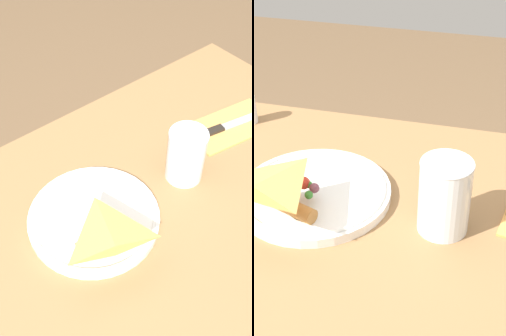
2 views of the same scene
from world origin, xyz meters
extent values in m
cube|color=olive|center=(0.00, 0.00, 0.71)|extent=(1.27, 0.68, 0.03)
cube|color=#4C3823|center=(0.59, 0.29, 0.35)|extent=(0.06, 0.06, 0.70)
cylinder|color=white|center=(0.00, 0.05, 0.73)|extent=(0.25, 0.25, 0.02)
torus|color=white|center=(0.00, 0.05, 0.74)|extent=(0.23, 0.23, 0.01)
pyramid|color=#DBA351|center=(0.00, 0.04, 0.75)|extent=(0.14, 0.14, 0.02)
cylinder|color=#B77A3D|center=(-0.02, -0.02, 0.75)|extent=(0.11, 0.06, 0.02)
sphere|color=red|center=(-0.01, 0.02, 0.77)|extent=(0.02, 0.02, 0.02)
sphere|color=#7A4256|center=(0.01, 0.02, 0.77)|extent=(0.02, 0.02, 0.02)
sphere|color=red|center=(-0.02, 0.02, 0.77)|extent=(0.02, 0.02, 0.02)
sphere|color=#388433|center=(0.00, 0.03, 0.77)|extent=(0.01, 0.01, 0.01)
sphere|color=#388433|center=(-0.02, 0.02, 0.77)|extent=(0.02, 0.02, 0.02)
sphere|color=#388433|center=(0.01, 0.00, 0.77)|extent=(0.01, 0.01, 0.01)
cylinder|color=white|center=(0.21, 0.02, 0.78)|extent=(0.08, 0.08, 0.12)
cylinder|color=white|center=(0.21, 0.02, 0.78)|extent=(0.07, 0.07, 0.10)
torus|color=white|center=(0.21, 0.02, 0.84)|extent=(0.08, 0.08, 0.00)
cube|color=#E59E4C|center=(0.40, 0.06, 0.73)|extent=(0.22, 0.14, 0.00)
cube|color=black|center=(0.34, 0.07, 0.73)|extent=(0.08, 0.03, 0.01)
cube|color=silver|center=(0.44, 0.05, 0.73)|extent=(0.13, 0.04, 0.00)
camera|label=1|loc=(-0.25, -0.35, 1.38)|focal=45.00mm
camera|label=2|loc=(0.27, -0.58, 1.23)|focal=55.00mm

